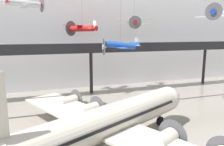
{
  "coord_description": "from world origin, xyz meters",
  "views": [
    {
      "loc": [
        -10.57,
        -18.96,
        13.07
      ],
      "look_at": [
        -0.23,
        11.92,
        7.13
      ],
      "focal_mm": 35.0,
      "sensor_mm": 36.0,
      "label": 1
    }
  ],
  "objects_px": {
    "suspended_plane_white_twin": "(220,14)",
    "suspended_plane_cream_biplane": "(134,22)",
    "suspended_plane_silver_racer": "(25,4)",
    "suspended_plane_blue_trainer": "(121,45)",
    "suspended_plane_red_highwing": "(83,28)",
    "airliner_silver_main": "(104,123)",
    "stanchion_barrier": "(182,131)"
  },
  "relations": [
    {
      "from": "suspended_plane_red_highwing",
      "to": "stanchion_barrier",
      "type": "bearing_deg",
      "value": 163.38
    },
    {
      "from": "suspended_plane_blue_trainer",
      "to": "suspended_plane_white_twin",
      "type": "bearing_deg",
      "value": 170.24
    },
    {
      "from": "suspended_plane_red_highwing",
      "to": "suspended_plane_cream_biplane",
      "type": "xyz_separation_m",
      "value": [
        11.7,
        0.34,
        1.51
      ]
    },
    {
      "from": "suspended_plane_red_highwing",
      "to": "suspended_plane_blue_trainer",
      "type": "bearing_deg",
      "value": 163.1
    },
    {
      "from": "suspended_plane_blue_trainer",
      "to": "suspended_plane_white_twin",
      "type": "height_order",
      "value": "suspended_plane_white_twin"
    },
    {
      "from": "airliner_silver_main",
      "to": "suspended_plane_blue_trainer",
      "type": "bearing_deg",
      "value": 36.84
    },
    {
      "from": "airliner_silver_main",
      "to": "stanchion_barrier",
      "type": "xyz_separation_m",
      "value": [
        11.04,
        1.4,
        -3.26
      ]
    },
    {
      "from": "suspended_plane_red_highwing",
      "to": "suspended_plane_cream_biplane",
      "type": "bearing_deg",
      "value": -125.17
    },
    {
      "from": "airliner_silver_main",
      "to": "suspended_plane_silver_racer",
      "type": "xyz_separation_m",
      "value": [
        -7.79,
        14.52,
        13.76
      ]
    },
    {
      "from": "suspended_plane_white_twin",
      "to": "suspended_plane_cream_biplane",
      "type": "bearing_deg",
      "value": -88.94
    },
    {
      "from": "suspended_plane_blue_trainer",
      "to": "suspended_plane_red_highwing",
      "type": "distance_m",
      "value": 12.46
    },
    {
      "from": "airliner_silver_main",
      "to": "suspended_plane_silver_racer",
      "type": "height_order",
      "value": "suspended_plane_silver_racer"
    },
    {
      "from": "suspended_plane_silver_racer",
      "to": "suspended_plane_red_highwing",
      "type": "distance_m",
      "value": 14.65
    },
    {
      "from": "suspended_plane_cream_biplane",
      "to": "stanchion_barrier",
      "type": "relative_size",
      "value": 7.08
    },
    {
      "from": "suspended_plane_red_highwing",
      "to": "suspended_plane_white_twin",
      "type": "height_order",
      "value": "suspended_plane_white_twin"
    },
    {
      "from": "airliner_silver_main",
      "to": "suspended_plane_cream_biplane",
      "type": "height_order",
      "value": "suspended_plane_cream_biplane"
    },
    {
      "from": "suspended_plane_blue_trainer",
      "to": "airliner_silver_main",
      "type": "bearing_deg",
      "value": 68.27
    },
    {
      "from": "suspended_plane_white_twin",
      "to": "stanchion_barrier",
      "type": "height_order",
      "value": "suspended_plane_white_twin"
    },
    {
      "from": "suspended_plane_silver_racer",
      "to": "suspended_plane_cream_biplane",
      "type": "xyz_separation_m",
      "value": [
        22.09,
        10.15,
        -1.71
      ]
    },
    {
      "from": "suspended_plane_silver_racer",
      "to": "stanchion_barrier",
      "type": "relative_size",
      "value": 6.28
    },
    {
      "from": "airliner_silver_main",
      "to": "stanchion_barrier",
      "type": "distance_m",
      "value": 11.6
    },
    {
      "from": "suspended_plane_red_highwing",
      "to": "stanchion_barrier",
      "type": "height_order",
      "value": "suspended_plane_red_highwing"
    },
    {
      "from": "airliner_silver_main",
      "to": "suspended_plane_red_highwing",
      "type": "bearing_deg",
      "value": 58.16
    },
    {
      "from": "suspended_plane_silver_racer",
      "to": "suspended_plane_cream_biplane",
      "type": "relative_size",
      "value": 0.89
    },
    {
      "from": "suspended_plane_silver_racer",
      "to": "suspended_plane_white_twin",
      "type": "relative_size",
      "value": 0.92
    },
    {
      "from": "stanchion_barrier",
      "to": "suspended_plane_cream_biplane",
      "type": "bearing_deg",
      "value": 82.03
    },
    {
      "from": "suspended_plane_silver_racer",
      "to": "suspended_plane_red_highwing",
      "type": "xyz_separation_m",
      "value": [
        10.39,
        9.81,
        -3.23
      ]
    },
    {
      "from": "suspended_plane_blue_trainer",
      "to": "stanchion_barrier",
      "type": "bearing_deg",
      "value": 116.18
    },
    {
      "from": "suspended_plane_silver_racer",
      "to": "suspended_plane_red_highwing",
      "type": "relative_size",
      "value": 0.75
    },
    {
      "from": "airliner_silver_main",
      "to": "suspended_plane_silver_racer",
      "type": "relative_size",
      "value": 4.72
    },
    {
      "from": "suspended_plane_silver_racer",
      "to": "airliner_silver_main",
      "type": "bearing_deg",
      "value": -78.02
    },
    {
      "from": "stanchion_barrier",
      "to": "suspended_plane_red_highwing",
      "type": "bearing_deg",
      "value": 110.21
    }
  ]
}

